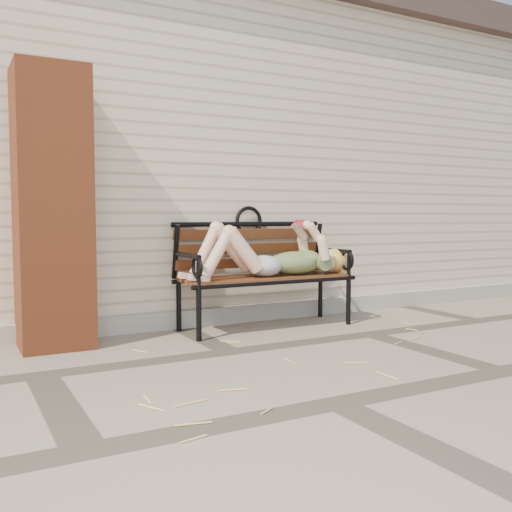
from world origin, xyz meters
TOP-DOWN VIEW (x-y plane):
  - ground at (0.00, 0.00)m, footprint 80.00×80.00m
  - house_wall at (0.00, 3.00)m, footprint 8.00×4.00m
  - house_roof at (0.00, 3.00)m, footprint 8.30×4.30m
  - foundation_strip at (0.00, 0.97)m, footprint 8.00×0.10m
  - brick_pillar at (-2.30, 0.75)m, footprint 0.50×0.50m
  - garden_bench at (-0.60, 0.74)m, footprint 1.60×0.64m
  - reading_woman at (-0.59, 0.61)m, footprint 1.51×0.34m
  - straw_scatter at (-0.85, -0.44)m, footprint 3.02×1.55m

SIDE VIEW (x-z plane):
  - ground at x=0.00m, z-range 0.00..0.00m
  - straw_scatter at x=-0.85m, z-range 0.00..0.01m
  - foundation_strip at x=0.00m, z-range 0.00..0.15m
  - garden_bench at x=-0.60m, z-range 0.06..1.10m
  - reading_woman at x=-0.59m, z-range 0.38..0.86m
  - brick_pillar at x=-2.30m, z-range 0.00..2.00m
  - house_wall at x=0.00m, z-range 0.00..3.00m
  - house_roof at x=0.00m, z-range 3.00..3.30m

